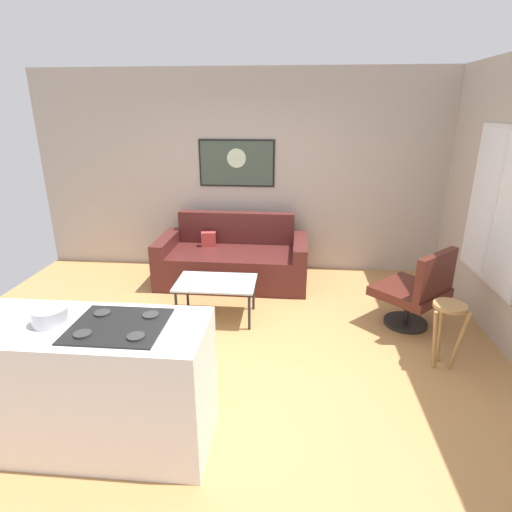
# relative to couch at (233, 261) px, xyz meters

# --- Properties ---
(ground) EXTENTS (6.40, 6.40, 0.04)m
(ground) POSITION_rel_couch_xyz_m (0.29, -1.80, -0.32)
(ground) COLOR #B5824B
(back_wall) EXTENTS (6.40, 0.05, 2.80)m
(back_wall) POSITION_rel_couch_xyz_m (0.29, 0.62, 1.10)
(back_wall) COLOR #B1A59A
(back_wall) RESTS_ON ground
(couch) EXTENTS (2.01, 0.97, 0.90)m
(couch) POSITION_rel_couch_xyz_m (0.00, 0.00, 0.00)
(couch) COLOR #4F1F1D
(couch) RESTS_ON ground
(coffee_table) EXTENTS (0.89, 0.58, 0.44)m
(coffee_table) POSITION_rel_couch_xyz_m (-0.04, -1.08, 0.11)
(coffee_table) COLOR silver
(coffee_table) RESTS_ON ground
(armchair) EXTENTS (0.93, 0.93, 0.91)m
(armchair) POSITION_rel_couch_xyz_m (2.14, -1.12, 0.14)
(armchair) COLOR black
(armchair) RESTS_ON ground
(bar_stool) EXTENTS (0.34, 0.33, 0.64)m
(bar_stool) POSITION_rel_couch_xyz_m (2.21, -1.84, 0.18)
(bar_stool) COLOR #A37845
(bar_stool) RESTS_ON ground
(kitchen_counter) EXTENTS (1.78, 0.67, 0.96)m
(kitchen_counter) POSITION_rel_couch_xyz_m (-0.63, -3.00, 0.17)
(kitchen_counter) COLOR white
(kitchen_counter) RESTS_ON ground
(mixing_bowl) EXTENTS (0.23, 0.23, 0.11)m
(mixing_bowl) POSITION_rel_couch_xyz_m (-0.77, -2.99, 0.69)
(mixing_bowl) COLOR silver
(mixing_bowl) RESTS_ON kitchen_counter
(wall_painting) EXTENTS (1.07, 0.03, 0.65)m
(wall_painting) POSITION_rel_couch_xyz_m (-0.01, 0.58, 1.25)
(wall_painting) COLOR black
(window) EXTENTS (0.03, 1.26, 1.62)m
(window) POSITION_rel_couch_xyz_m (2.88, -0.90, 1.02)
(window) COLOR silver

